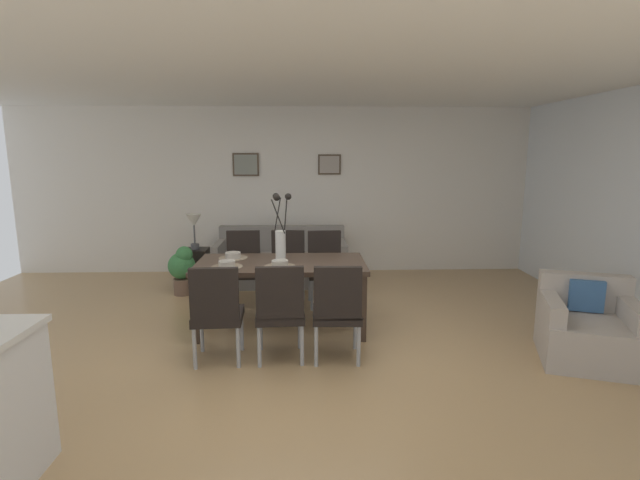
% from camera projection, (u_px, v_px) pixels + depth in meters
% --- Properties ---
extents(ground_plane, '(9.00, 9.00, 0.00)m').
position_uv_depth(ground_plane, '(300.00, 352.00, 4.52)').
color(ground_plane, tan).
extents(back_wall_panel, '(9.00, 0.10, 2.60)m').
position_uv_depth(back_wall_panel, '(301.00, 191.00, 7.48)').
color(back_wall_panel, silver).
rests_on(back_wall_panel, ground).
extents(ceiling_panel, '(9.00, 7.20, 0.08)m').
position_uv_depth(ceiling_panel, '(298.00, 73.00, 4.44)').
color(ceiling_panel, white).
extents(dining_table, '(1.80, 0.92, 0.74)m').
position_uv_depth(dining_table, '(281.00, 269.00, 5.04)').
color(dining_table, '#3D2D23').
rests_on(dining_table, ground).
extents(dining_chair_near_left, '(0.46, 0.46, 0.92)m').
position_uv_depth(dining_chair_near_left, '(217.00, 309.00, 4.20)').
color(dining_chair_near_left, black).
rests_on(dining_chair_near_left, ground).
extents(dining_chair_near_right, '(0.46, 0.46, 0.92)m').
position_uv_depth(dining_chair_near_right, '(243.00, 264.00, 5.92)').
color(dining_chair_near_right, black).
rests_on(dining_chair_near_right, ground).
extents(dining_chair_far_left, '(0.47, 0.47, 0.92)m').
position_uv_depth(dining_chair_far_left, '(280.00, 308.00, 4.24)').
color(dining_chair_far_left, black).
rests_on(dining_chair_far_left, ground).
extents(dining_chair_far_right, '(0.47, 0.47, 0.92)m').
position_uv_depth(dining_chair_far_right, '(287.00, 264.00, 5.95)').
color(dining_chair_far_right, black).
rests_on(dining_chair_far_right, ground).
extents(dining_chair_mid_left, '(0.45, 0.45, 0.92)m').
position_uv_depth(dining_chair_mid_left, '(337.00, 308.00, 4.24)').
color(dining_chair_mid_left, black).
rests_on(dining_chair_mid_left, ground).
extents(dining_chair_mid_right, '(0.47, 0.47, 0.92)m').
position_uv_depth(dining_chair_mid_right, '(325.00, 264.00, 5.92)').
color(dining_chair_mid_right, black).
rests_on(dining_chair_mid_right, ground).
extents(centerpiece_vase, '(0.21, 0.23, 0.73)m').
position_uv_depth(centerpiece_vase, '(281.00, 236.00, 4.97)').
color(centerpiece_vase, silver).
rests_on(centerpiece_vase, dining_table).
extents(placemat_near_left, '(0.32, 0.32, 0.01)m').
position_uv_depth(placemat_near_left, '(227.00, 267.00, 4.80)').
color(placemat_near_left, '#7F705B').
rests_on(placemat_near_left, dining_table).
extents(bowl_near_left, '(0.17, 0.17, 0.07)m').
position_uv_depth(bowl_near_left, '(227.00, 263.00, 4.80)').
color(bowl_near_left, '#B2ADA3').
rests_on(bowl_near_left, dining_table).
extents(placemat_near_right, '(0.32, 0.32, 0.01)m').
position_uv_depth(placemat_near_right, '(233.00, 258.00, 5.21)').
color(placemat_near_right, '#7F705B').
rests_on(placemat_near_right, dining_table).
extents(bowl_near_right, '(0.17, 0.17, 0.07)m').
position_uv_depth(bowl_near_right, '(233.00, 255.00, 5.20)').
color(bowl_near_right, '#B2ADA3').
rests_on(bowl_near_right, dining_table).
extents(placemat_far_left, '(0.32, 0.32, 0.01)m').
position_uv_depth(placemat_far_left, '(280.00, 266.00, 4.82)').
color(placemat_far_left, '#7F705B').
rests_on(placemat_far_left, dining_table).
extents(bowl_far_left, '(0.17, 0.17, 0.07)m').
position_uv_depth(bowl_far_left, '(280.00, 263.00, 4.81)').
color(bowl_far_left, '#B2ADA3').
rests_on(bowl_far_left, dining_table).
extents(sofa, '(1.89, 0.84, 0.80)m').
position_uv_depth(sofa, '(282.00, 263.00, 6.96)').
color(sofa, gray).
rests_on(sofa, ground).
extents(side_table, '(0.36, 0.36, 0.52)m').
position_uv_depth(side_table, '(196.00, 266.00, 6.86)').
color(side_table, black).
rests_on(side_table, ground).
extents(table_lamp, '(0.22, 0.22, 0.51)m').
position_uv_depth(table_lamp, '(194.00, 224.00, 6.74)').
color(table_lamp, '#4C4C51').
rests_on(table_lamp, side_table).
extents(armchair, '(1.02, 1.02, 0.75)m').
position_uv_depth(armchair, '(588.00, 330.00, 4.32)').
color(armchair, '#ADA399').
rests_on(armchair, ground).
extents(framed_picture_left, '(0.41, 0.03, 0.36)m').
position_uv_depth(framed_picture_left, '(246.00, 165.00, 7.31)').
color(framed_picture_left, '#473828').
extents(framed_picture_center, '(0.36, 0.03, 0.31)m').
position_uv_depth(framed_picture_center, '(329.00, 165.00, 7.35)').
color(framed_picture_center, '#473828').
extents(potted_plant, '(0.36, 0.36, 0.67)m').
position_uv_depth(potted_plant, '(182.00, 268.00, 6.31)').
color(potted_plant, brown).
rests_on(potted_plant, ground).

